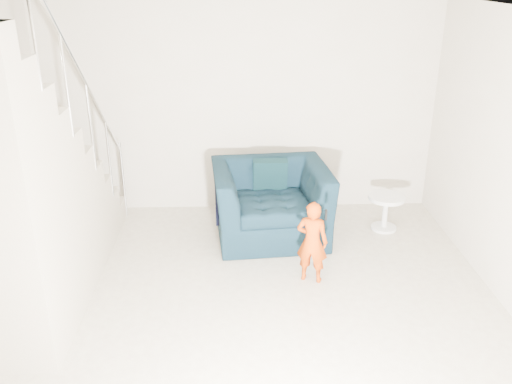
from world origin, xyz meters
TOP-DOWN VIEW (x-y plane):
  - floor at (0.00, 0.00)m, footprint 5.50×5.50m
  - ceiling at (0.00, 0.00)m, footprint 5.50×5.50m
  - back_wall at (0.00, 2.75)m, footprint 5.00×0.00m
  - armchair at (0.35, 1.88)m, footprint 1.43×1.28m
  - toddler at (0.71, 0.84)m, footprint 0.37×0.30m
  - side_table at (1.77, 1.99)m, footprint 0.45×0.45m
  - staircase at (-2.00, 0.55)m, footprint 1.02×3.03m
  - cushion at (0.36, 2.17)m, footprint 0.41×0.20m
  - throw at (-0.27, 1.91)m, footprint 0.05×0.53m
  - phone at (0.82, 0.79)m, footprint 0.02×0.05m

SIDE VIEW (x-z plane):
  - floor at x=0.00m, z-range 0.00..0.00m
  - side_table at x=1.77m, z-range 0.08..0.52m
  - armchair at x=0.35m, z-range 0.00..0.87m
  - toddler at x=0.71m, z-range 0.00..0.88m
  - throw at x=-0.27m, z-range 0.25..0.84m
  - cushion at x=0.36m, z-range 0.47..0.88m
  - phone at x=0.82m, z-range 0.72..0.82m
  - staircase at x=-2.00m, z-range -0.86..2.76m
  - back_wall at x=0.00m, z-range -1.15..3.85m
  - ceiling at x=0.00m, z-range 2.70..2.70m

